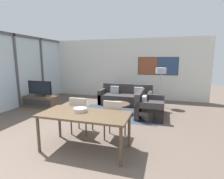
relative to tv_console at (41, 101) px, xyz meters
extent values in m
plane|color=brown|center=(2.63, -3.20, -0.22)|extent=(24.00, 24.00, 0.00)
cube|color=silver|center=(2.63, 2.62, 1.18)|extent=(7.83, 0.06, 2.80)
cube|color=#2D2D33|center=(4.32, 2.58, 1.33)|extent=(1.77, 0.01, 0.80)
cube|color=brown|center=(3.89, 2.58, 1.33)|extent=(0.85, 0.02, 0.76)
cube|color=navy|center=(4.75, 2.58, 1.33)|extent=(0.85, 0.02, 0.76)
cube|color=silver|center=(-0.79, -0.29, 1.18)|extent=(0.02, 5.82, 2.80)
cube|color=#515156|center=(-0.76, -0.29, 2.53)|extent=(0.07, 5.82, 0.10)
cube|color=#515156|center=(-0.76, -0.29, 1.18)|extent=(0.07, 0.08, 2.80)
cube|color=#515156|center=(-0.76, 1.17, 1.18)|extent=(0.07, 0.08, 2.80)
cube|color=#333D4C|center=(3.14, 0.04, -0.21)|extent=(2.77, 1.75, 0.01)
cube|color=brown|center=(0.00, 0.00, 0.00)|extent=(1.32, 0.46, 0.43)
cube|color=#2D2D33|center=(0.00, -0.23, 0.00)|extent=(1.21, 0.01, 0.24)
cube|color=#2D2D33|center=(0.00, 0.00, 0.24)|extent=(0.36, 0.20, 0.05)
cube|color=#2D2D33|center=(0.00, 0.00, 0.31)|extent=(0.06, 0.03, 0.08)
cube|color=black|center=(0.00, 0.00, 0.55)|extent=(1.04, 0.04, 0.52)
cube|color=black|center=(0.00, -0.02, 0.55)|extent=(0.97, 0.01, 0.47)
cube|color=#383333|center=(3.14, 1.29, -0.01)|extent=(2.14, 0.87, 0.42)
cube|color=#383333|center=(3.14, 1.64, 0.19)|extent=(2.14, 0.16, 0.82)
cube|color=#383333|center=(2.14, 1.29, 0.08)|extent=(0.14, 0.87, 0.60)
cube|color=#383333|center=(4.14, 1.29, 0.08)|extent=(0.14, 0.87, 0.60)
cube|color=#B2B7C1|center=(2.63, 1.46, 0.35)|extent=(0.36, 0.12, 0.30)
cube|color=#B2B7C1|center=(3.65, 1.46, 0.35)|extent=(0.36, 0.12, 0.30)
cube|color=#383333|center=(4.24, 0.11, -0.01)|extent=(0.87, 1.38, 0.42)
cube|color=#383333|center=(3.89, 0.11, 0.19)|extent=(0.16, 1.38, 0.82)
cube|color=#383333|center=(4.24, -0.51, 0.08)|extent=(0.87, 0.14, 0.60)
cube|color=#383333|center=(4.24, 0.72, 0.08)|extent=(0.87, 0.14, 0.60)
cube|color=#B2B7C1|center=(4.07, -0.19, 0.35)|extent=(0.12, 0.36, 0.30)
cylinder|color=brown|center=(3.14, 0.04, -0.20)|extent=(0.38, 0.38, 0.03)
cylinder|color=brown|center=(3.14, 0.04, -0.06)|extent=(0.15, 0.15, 0.31)
cylinder|color=brown|center=(3.14, 0.04, 0.11)|extent=(0.84, 0.84, 0.04)
cube|color=brown|center=(3.13, -2.53, 0.54)|extent=(1.82, 0.86, 0.04)
cylinder|color=brown|center=(2.29, -2.90, 0.15)|extent=(0.06, 0.06, 0.74)
cylinder|color=brown|center=(3.98, -2.90, 0.15)|extent=(0.06, 0.06, 0.74)
cylinder|color=brown|center=(2.29, -2.16, 0.15)|extent=(0.06, 0.06, 0.74)
cylinder|color=brown|center=(3.98, -2.16, 0.15)|extent=(0.06, 0.06, 0.74)
cube|color=#B2A899|center=(2.69, -1.77, 0.21)|extent=(0.46, 0.46, 0.06)
cube|color=#B2A899|center=(2.69, -1.97, 0.48)|extent=(0.42, 0.05, 0.49)
cylinder|color=brown|center=(2.49, -1.97, -0.02)|extent=(0.04, 0.04, 0.39)
cylinder|color=brown|center=(2.89, -1.97, -0.02)|extent=(0.04, 0.04, 0.39)
cylinder|color=brown|center=(2.49, -1.57, -0.02)|extent=(0.04, 0.04, 0.39)
cylinder|color=brown|center=(2.89, -1.57, -0.02)|extent=(0.04, 0.04, 0.39)
cube|color=#B2A899|center=(3.58, -1.83, 0.21)|extent=(0.46, 0.46, 0.06)
cube|color=#B2A899|center=(3.58, -2.03, 0.48)|extent=(0.42, 0.05, 0.49)
cylinder|color=brown|center=(3.38, -2.03, -0.02)|extent=(0.04, 0.04, 0.39)
cylinder|color=brown|center=(3.78, -2.03, -0.02)|extent=(0.04, 0.04, 0.39)
cylinder|color=brown|center=(3.38, -1.63, -0.02)|extent=(0.04, 0.04, 0.39)
cylinder|color=brown|center=(3.78, -1.63, -0.02)|extent=(0.04, 0.04, 0.39)
cylinder|color=#B7B2A8|center=(3.00, -2.45, 0.60)|extent=(0.28, 0.28, 0.08)
torus|color=#B7B2A8|center=(3.00, -2.45, 0.64)|extent=(0.28, 0.28, 0.02)
cylinder|color=#2D2D33|center=(4.50, 1.36, -0.20)|extent=(0.28, 0.28, 0.02)
cylinder|color=#B7B7BC|center=(4.50, 1.36, 0.45)|extent=(0.03, 0.03, 1.29)
cylinder|color=#B2B7C1|center=(4.50, 1.36, 1.21)|extent=(0.40, 0.40, 0.22)
camera|label=1|loc=(4.65, -5.61, 1.65)|focal=28.00mm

